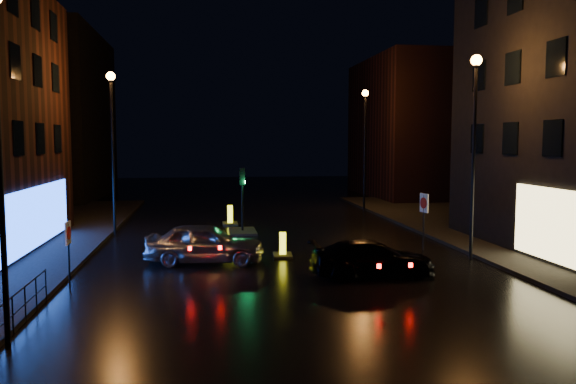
% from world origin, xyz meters
% --- Properties ---
extents(ground, '(120.00, 120.00, 0.00)m').
position_xyz_m(ground, '(0.00, 0.00, 0.00)').
color(ground, black).
rests_on(ground, ground).
extents(pavement_right, '(12.00, 44.00, 0.15)m').
position_xyz_m(pavement_right, '(14.00, 8.00, 0.07)').
color(pavement_right, black).
rests_on(pavement_right, ground).
extents(building_far_left, '(8.00, 16.00, 14.00)m').
position_xyz_m(building_far_left, '(-16.00, 35.00, 7.00)').
color(building_far_left, black).
rests_on(building_far_left, ground).
extents(building_far_right, '(8.00, 14.00, 12.00)m').
position_xyz_m(building_far_right, '(15.00, 32.00, 6.00)').
color(building_far_right, black).
rests_on(building_far_right, ground).
extents(street_lamp_lfar, '(0.44, 0.44, 8.37)m').
position_xyz_m(street_lamp_lfar, '(-7.80, 14.00, 5.56)').
color(street_lamp_lfar, black).
rests_on(street_lamp_lfar, ground).
extents(street_lamp_rnear, '(0.44, 0.44, 8.37)m').
position_xyz_m(street_lamp_rnear, '(7.80, 6.00, 5.56)').
color(street_lamp_rnear, black).
rests_on(street_lamp_rnear, ground).
extents(street_lamp_rfar, '(0.44, 0.44, 8.37)m').
position_xyz_m(street_lamp_rfar, '(7.80, 22.00, 5.56)').
color(street_lamp_rfar, black).
rests_on(street_lamp_rfar, ground).
extents(traffic_signal, '(1.40, 2.40, 3.45)m').
position_xyz_m(traffic_signal, '(-1.20, 14.00, 0.50)').
color(traffic_signal, black).
rests_on(traffic_signal, ground).
extents(guard_railing, '(0.05, 6.04, 1.00)m').
position_xyz_m(guard_railing, '(-8.00, -1.00, 0.74)').
color(guard_railing, black).
rests_on(guard_railing, ground).
extents(silver_hatchback, '(4.92, 2.52, 1.60)m').
position_xyz_m(silver_hatchback, '(-3.17, 6.77, 0.80)').
color(silver_hatchback, '#B3B6BB').
rests_on(silver_hatchback, ground).
extents(dark_sedan, '(4.52, 1.84, 1.31)m').
position_xyz_m(dark_sedan, '(2.83, 3.59, 0.66)').
color(dark_sedan, black).
rests_on(dark_sedan, ground).
extents(bollard_near, '(0.87, 1.24, 1.03)m').
position_xyz_m(bollard_near, '(0.08, 7.53, 0.23)').
color(bollard_near, black).
rests_on(bollard_near, ground).
extents(bollard_far, '(0.87, 1.30, 1.13)m').
position_xyz_m(bollard_far, '(-1.73, 16.96, 0.25)').
color(bollard_far, black).
rests_on(bollard_far, ground).
extents(road_sign_left, '(0.08, 0.55, 2.28)m').
position_xyz_m(road_sign_left, '(-7.58, 3.20, 1.71)').
color(road_sign_left, black).
rests_on(road_sign_left, ground).
extents(road_sign_right, '(0.18, 0.62, 2.56)m').
position_xyz_m(road_sign_right, '(6.50, 7.93, 1.92)').
color(road_sign_right, black).
rests_on(road_sign_right, ground).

